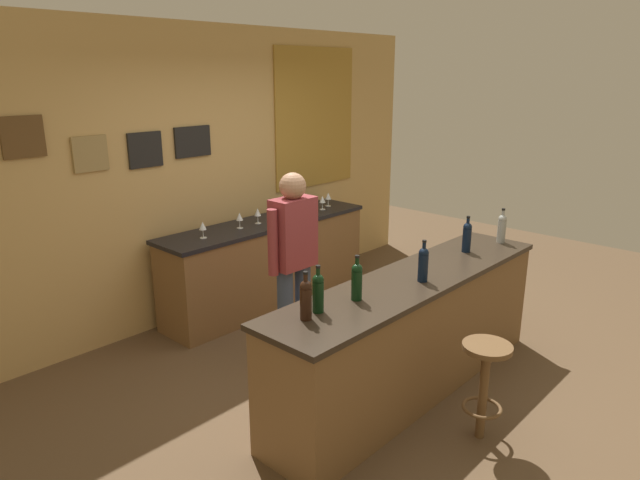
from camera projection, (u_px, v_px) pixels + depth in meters
name	position (u px, v px, depth m)	size (l,w,h in m)	color
ground_plane	(368.00, 370.00, 4.66)	(10.00, 10.00, 0.00)	brown
back_wall	(212.00, 170.00, 5.61)	(6.00, 0.09, 2.80)	tan
bar_counter	(411.00, 334.00, 4.27)	(2.77, 0.60, 0.92)	brown
side_counter	(268.00, 263.00, 5.89)	(2.41, 0.56, 0.90)	brown
bartender	(294.00, 258.00, 4.52)	(0.52, 0.21, 1.62)	#384766
bar_stool	(485.00, 375.00, 3.69)	(0.32, 0.32, 0.68)	brown
wine_bottle_a	(306.00, 298.00, 3.40)	(0.07, 0.07, 0.31)	black
wine_bottle_b	(318.00, 291.00, 3.50)	(0.07, 0.07, 0.31)	black
wine_bottle_c	(357.00, 280.00, 3.69)	(0.07, 0.07, 0.31)	black
wine_bottle_d	(423.00, 263.00, 4.02)	(0.07, 0.07, 0.31)	black
wine_bottle_e	(467.00, 236.00, 4.68)	(0.07, 0.07, 0.31)	black
wine_bottle_f	(502.00, 227.00, 4.94)	(0.07, 0.07, 0.31)	#999E99
wine_glass_a	(203.00, 226.00, 5.15)	(0.07, 0.07, 0.16)	silver
wine_glass_b	(239.00, 217.00, 5.47)	(0.07, 0.07, 0.16)	silver
wine_glass_c	(258.00, 213.00, 5.64)	(0.07, 0.07, 0.16)	silver
wine_glass_d	(322.00, 200.00, 6.21)	(0.07, 0.07, 0.16)	silver
wine_glass_e	(328.00, 196.00, 6.38)	(0.07, 0.07, 0.16)	silver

